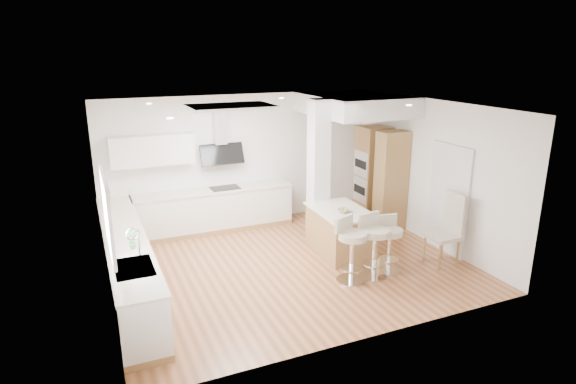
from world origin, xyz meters
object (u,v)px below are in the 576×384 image
peninsula (340,231)px  dining_chair (448,226)px  bar_stool_c (389,241)px  bar_stool_a (351,246)px  bar_stool_b (374,243)px

peninsula → dining_chair: dining_chair is taller
peninsula → bar_stool_c: bearing=-68.0°
bar_stool_c → dining_chair: size_ratio=0.76×
dining_chair → bar_stool_a: bearing=178.2°
dining_chair → bar_stool_c: bearing=173.1°
peninsula → dining_chair: 1.93m
bar_stool_a → dining_chair: (1.94, -0.07, 0.08)m
bar_stool_c → dining_chair: 1.16m
bar_stool_a → bar_stool_c: size_ratio=1.11×
peninsula → bar_stool_b: bar_stool_b is taller
peninsula → bar_stool_b: bearing=-87.2°
bar_stool_a → peninsula: bearing=45.0°
bar_stool_c → dining_chair: dining_chair is taller
bar_stool_a → bar_stool_c: bar_stool_a is taller
bar_stool_a → dining_chair: size_ratio=0.84×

